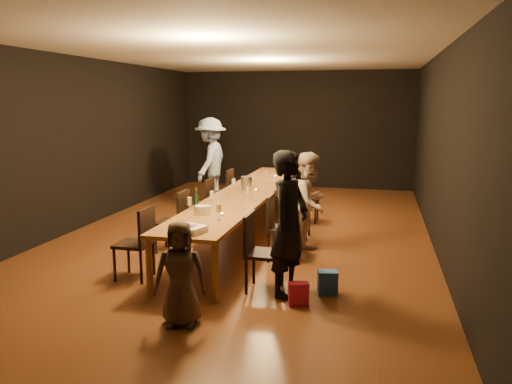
% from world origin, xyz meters
% --- Properties ---
extents(ground, '(10.00, 10.00, 0.00)m').
position_xyz_m(ground, '(0.00, 0.00, 0.00)').
color(ground, '#462211').
rests_on(ground, ground).
extents(room_shell, '(6.04, 10.04, 3.02)m').
position_xyz_m(room_shell, '(0.00, 0.00, 2.08)').
color(room_shell, black).
rests_on(room_shell, ground).
extents(table, '(0.90, 6.00, 0.75)m').
position_xyz_m(table, '(0.00, 0.00, 0.70)').
color(table, brown).
rests_on(table, ground).
extents(chair_right_0, '(0.42, 0.42, 0.93)m').
position_xyz_m(chair_right_0, '(0.85, -2.40, 0.47)').
color(chair_right_0, black).
rests_on(chair_right_0, ground).
extents(chair_right_1, '(0.42, 0.42, 0.93)m').
position_xyz_m(chair_right_1, '(0.85, -1.20, 0.47)').
color(chair_right_1, black).
rests_on(chair_right_1, ground).
extents(chair_right_2, '(0.42, 0.42, 0.93)m').
position_xyz_m(chair_right_2, '(0.85, 0.00, 0.47)').
color(chair_right_2, black).
rests_on(chair_right_2, ground).
extents(chair_right_3, '(0.42, 0.42, 0.93)m').
position_xyz_m(chair_right_3, '(0.85, 1.20, 0.47)').
color(chair_right_3, black).
rests_on(chair_right_3, ground).
extents(chair_left_0, '(0.42, 0.42, 0.93)m').
position_xyz_m(chair_left_0, '(-0.85, -2.40, 0.47)').
color(chair_left_0, black).
rests_on(chair_left_0, ground).
extents(chair_left_1, '(0.42, 0.42, 0.93)m').
position_xyz_m(chair_left_1, '(-0.85, -1.20, 0.47)').
color(chair_left_1, black).
rests_on(chair_left_1, ground).
extents(chair_left_2, '(0.42, 0.42, 0.93)m').
position_xyz_m(chair_left_2, '(-0.85, 0.00, 0.47)').
color(chair_left_2, black).
rests_on(chair_left_2, ground).
extents(chair_left_3, '(0.42, 0.42, 0.93)m').
position_xyz_m(chair_left_3, '(-0.85, 1.20, 0.47)').
color(chair_left_3, black).
rests_on(chair_left_3, ground).
extents(woman_birthday, '(0.56, 0.71, 1.69)m').
position_xyz_m(woman_birthday, '(1.15, -2.45, 0.85)').
color(woman_birthday, black).
rests_on(woman_birthday, ground).
extents(woman_tan, '(0.79, 0.89, 1.50)m').
position_xyz_m(woman_tan, '(1.15, -0.75, 0.75)').
color(woman_tan, beige).
rests_on(woman_tan, ground).
extents(man_blue, '(0.70, 1.22, 1.89)m').
position_xyz_m(man_blue, '(-1.42, 2.26, 0.94)').
color(man_blue, '#849BCD').
rests_on(man_blue, ground).
extents(child, '(0.59, 0.45, 1.07)m').
position_xyz_m(child, '(0.24, -3.51, 0.54)').
color(child, '#403124').
rests_on(child, ground).
extents(gift_bag_red, '(0.25, 0.18, 0.26)m').
position_xyz_m(gift_bag_red, '(1.32, -2.76, 0.13)').
color(gift_bag_red, '#C81E4B').
rests_on(gift_bag_red, ground).
extents(gift_bag_blue, '(0.25, 0.20, 0.28)m').
position_xyz_m(gift_bag_blue, '(1.60, -2.36, 0.14)').
color(gift_bag_blue, '#2658A5').
rests_on(gift_bag_blue, ground).
extents(birthday_cake, '(0.39, 0.35, 0.08)m').
position_xyz_m(birthday_cake, '(0.05, -2.74, 0.79)').
color(birthday_cake, white).
rests_on(birthday_cake, table).
extents(plate_stack, '(0.26, 0.26, 0.12)m').
position_xyz_m(plate_stack, '(-0.13, -1.83, 0.81)').
color(plate_stack, silver).
rests_on(plate_stack, table).
extents(champagne_bottle, '(0.09, 0.09, 0.30)m').
position_xyz_m(champagne_bottle, '(-0.34, -1.50, 0.90)').
color(champagne_bottle, black).
rests_on(champagne_bottle, table).
extents(ice_bucket, '(0.20, 0.20, 0.21)m').
position_xyz_m(ice_bucket, '(-0.06, 0.21, 0.86)').
color(ice_bucket, silver).
rests_on(ice_bucket, table).
extents(wineglass_0, '(0.06, 0.06, 0.21)m').
position_xyz_m(wineglass_0, '(-0.34, -1.76, 0.85)').
color(wineglass_0, beige).
rests_on(wineglass_0, table).
extents(wineglass_1, '(0.06, 0.06, 0.21)m').
position_xyz_m(wineglass_1, '(0.18, -2.08, 0.85)').
color(wineglass_1, beige).
rests_on(wineglass_1, table).
extents(wineglass_2, '(0.06, 0.06, 0.21)m').
position_xyz_m(wineglass_2, '(-0.20, -1.23, 0.85)').
color(wineglass_2, silver).
rests_on(wineglass_2, table).
extents(wineglass_3, '(0.06, 0.06, 0.21)m').
position_xyz_m(wineglass_3, '(0.23, -0.80, 0.85)').
color(wineglass_3, beige).
rests_on(wineglass_3, table).
extents(wineglass_4, '(0.06, 0.06, 0.21)m').
position_xyz_m(wineglass_4, '(-0.23, -0.02, 0.85)').
color(wineglass_4, silver).
rests_on(wineglass_4, table).
extents(wineglass_5, '(0.06, 0.06, 0.21)m').
position_xyz_m(wineglass_5, '(0.12, 0.92, 0.85)').
color(wineglass_5, silver).
rests_on(wineglass_5, table).
extents(tealight_near, '(0.05, 0.05, 0.03)m').
position_xyz_m(tealight_near, '(0.15, -1.85, 0.77)').
color(tealight_near, '#B2B7B2').
rests_on(tealight_near, table).
extents(tealight_mid, '(0.05, 0.05, 0.03)m').
position_xyz_m(tealight_mid, '(0.15, 0.01, 0.77)').
color(tealight_mid, '#B2B7B2').
rests_on(tealight_mid, table).
extents(tealight_far, '(0.05, 0.05, 0.03)m').
position_xyz_m(tealight_far, '(0.15, 1.61, 0.77)').
color(tealight_far, '#B2B7B2').
rests_on(tealight_far, table).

